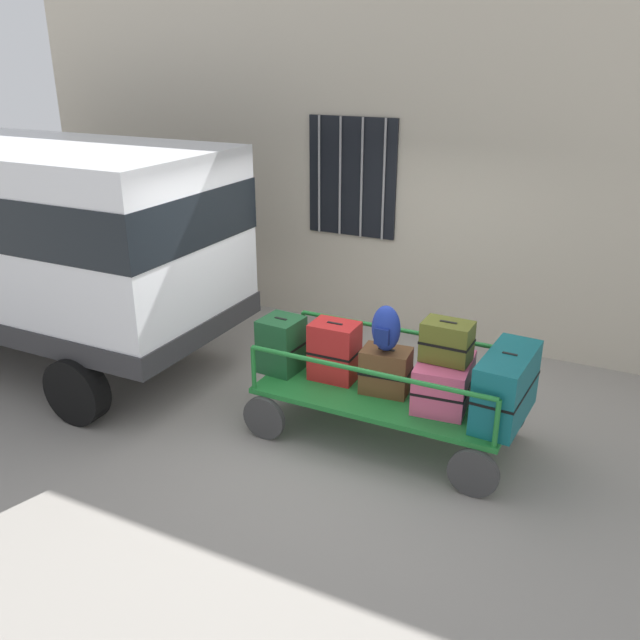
{
  "coord_description": "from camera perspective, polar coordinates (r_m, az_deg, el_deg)",
  "views": [
    {
      "loc": [
        2.47,
        -5.51,
        3.47
      ],
      "look_at": [
        -0.18,
        -0.19,
        1.09
      ],
      "focal_mm": 37.41,
      "sensor_mm": 36.0,
      "label": 1
    }
  ],
  "objects": [
    {
      "name": "ground_plane",
      "position": [
        6.96,
        2.06,
        -8.07
      ],
      "size": [
        40.0,
        40.0,
        0.0
      ],
      "primitive_type": "plane",
      "color": "gray"
    },
    {
      "name": "building_wall",
      "position": [
        8.45,
        9.64,
        14.94
      ],
      "size": [
        12.0,
        0.38,
        5.0
      ],
      "color": "#BCB29E",
      "rests_on": "ground"
    },
    {
      "name": "van",
      "position": [
        8.43,
        -23.73,
        7.11
      ],
      "size": [
        4.91,
        2.17,
        2.57
      ],
      "color": "silver",
      "rests_on": "ground"
    },
    {
      "name": "luggage_cart",
      "position": [
        6.45,
        5.58,
        -6.72
      ],
      "size": [
        2.47,
        1.19,
        0.49
      ],
      "color": "#1E722D",
      "rests_on": "ground"
    },
    {
      "name": "cart_railing",
      "position": [
        6.24,
        5.74,
        -3.04
      ],
      "size": [
        2.34,
        1.06,
        0.45
      ],
      "color": "#1E722D",
      "rests_on": "luggage_cart"
    },
    {
      "name": "suitcase_left_bottom",
      "position": [
        6.68,
        -3.32,
        -2.1
      ],
      "size": [
        0.41,
        0.43,
        0.56
      ],
      "color": "#194C28",
      "rests_on": "luggage_cart"
    },
    {
      "name": "suitcase_midleft_bottom",
      "position": [
        6.5,
        1.25,
        -2.66
      ],
      "size": [
        0.46,
        0.35,
        0.58
      ],
      "color": "#B21E1E",
      "rests_on": "luggage_cart"
    },
    {
      "name": "suitcase_center_bottom",
      "position": [
        6.3,
        5.65,
        -4.33
      ],
      "size": [
        0.49,
        0.36,
        0.44
      ],
      "color": "brown",
      "rests_on": "luggage_cart"
    },
    {
      "name": "suitcase_midright_bottom",
      "position": [
        6.17,
        10.54,
        -5.24
      ],
      "size": [
        0.54,
        0.72,
        0.43
      ],
      "color": "#CC4C72",
      "rests_on": "luggage_cart"
    },
    {
      "name": "suitcase_midright_middle",
      "position": [
        6.0,
        10.8,
        -1.81
      ],
      "size": [
        0.45,
        0.31,
        0.37
      ],
      "color": "#4C5119",
      "rests_on": "suitcase_midright_bottom"
    },
    {
      "name": "suitcase_right_bottom",
      "position": [
        6.01,
        15.63,
        -5.49
      ],
      "size": [
        0.43,
        0.92,
        0.62
      ],
      "color": "#0F5960",
      "rests_on": "luggage_cart"
    },
    {
      "name": "backpack",
      "position": [
        6.09,
        5.65,
        -0.76
      ],
      "size": [
        0.27,
        0.22,
        0.44
      ],
      "color": "navy",
      "rests_on": "suitcase_center_bottom"
    }
  ]
}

